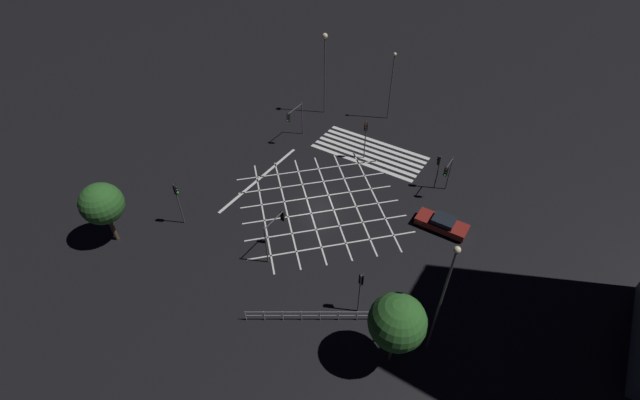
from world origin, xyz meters
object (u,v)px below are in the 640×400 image
traffic_light_median_south (365,133)px  traffic_light_median_north (276,227)px  street_tree_near (397,322)px  waiting_car (442,223)px  traffic_light_ne_main (178,196)px  traffic_light_se_cross (294,117)px  street_lamp_east (392,79)px  traffic_light_sw_main (438,165)px  street_lamp_west (325,54)px  traffic_light_nw_cross (361,286)px  street_lamp_far (444,292)px  traffic_light_sw_cross (447,172)px  street_tree_far (102,204)px

traffic_light_median_south → traffic_light_median_north: bearing=0.9°
street_tree_near → waiting_car: bearing=-83.8°
traffic_light_ne_main → traffic_light_se_cross: bearing=87.7°
traffic_light_median_north → waiting_car: (-10.59, -9.99, -2.30)m
waiting_car → street_lamp_east: bearing=-50.0°
street_lamp_east → traffic_light_median_north: bearing=93.9°
traffic_light_ne_main → street_tree_near: bearing=-5.4°
traffic_light_median_south → waiting_car: bearing=62.1°
traffic_light_median_north → traffic_light_sw_main: 17.00m
traffic_light_ne_main → street_lamp_east: (-7.42, -26.34, 1.95)m
traffic_light_ne_main → waiting_car: bearing=30.7°
traffic_light_median_north → traffic_light_median_south: bearing=0.9°
traffic_light_ne_main → street_lamp_west: (-0.16, -23.43, 4.25)m
traffic_light_nw_cross → traffic_light_median_south: 19.26m
traffic_light_sw_main → street_tree_near: size_ratio=0.60×
waiting_car → street_lamp_far: bearing=105.7°
street_lamp_far → waiting_car: 13.33m
traffic_light_median_north → street_tree_near: street_tree_near is taller
traffic_light_sw_main → street_lamp_west: bearing=-21.6°
traffic_light_se_cross → street_tree_near: (-20.53, 18.44, 1.46)m
traffic_light_sw_cross → traffic_light_se_cross: (17.47, -0.24, 0.19)m
street_lamp_east → traffic_light_median_south: bearing=99.1°
traffic_light_nw_cross → traffic_light_median_south: traffic_light_median_south is taller
street_lamp_west → street_tree_near: street_lamp_west is taller
street_tree_near → traffic_light_nw_cross: bearing=-32.3°
traffic_light_median_south → street_lamp_west: 11.40m
traffic_light_ne_main → traffic_light_median_south: bearing=63.1°
traffic_light_sw_main → street_tree_far: (20.55, 21.31, 1.38)m
traffic_light_median_south → traffic_light_sw_main: traffic_light_median_south is taller
street_lamp_east → waiting_car: street_lamp_east is taller
traffic_light_sw_cross → traffic_light_se_cross: size_ratio=0.95×
traffic_light_median_south → street_tree_far: street_tree_far is taller
traffic_light_ne_main → traffic_light_se_cross: 16.44m
traffic_light_ne_main → waiting_car: size_ratio=0.99×
traffic_light_median_south → street_lamp_east: bearing=-170.9°
street_lamp_west → waiting_car: (-19.53, 11.73, -6.83)m
traffic_light_sw_cross → traffic_light_median_north: bearing=-32.0°
traffic_light_median_south → traffic_light_sw_cross: bearing=82.3°
street_lamp_east → street_tree_near: 31.53m
street_tree_far → street_lamp_east: bearing=-109.5°
traffic_light_sw_main → waiting_car: 6.09m
traffic_light_ne_main → traffic_light_se_cross: size_ratio=1.11×
street_lamp_west → street_lamp_far: bearing=134.4°
traffic_light_se_cross → street_lamp_east: bearing=145.7°
traffic_light_se_cross → traffic_light_median_south: bearing=97.0°
traffic_light_sw_main → street_lamp_west: size_ratio=0.39×
street_lamp_west → waiting_car: size_ratio=2.16×
street_lamp_east → street_tree_near: street_lamp_east is taller
traffic_light_se_cross → street_tree_far: (4.18, 20.98, 1.10)m
traffic_light_sw_cross → traffic_light_ne_main: size_ratio=0.86×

